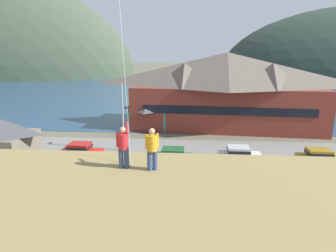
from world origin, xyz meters
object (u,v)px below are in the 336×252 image
(parked_car_front_row_end, at_px, (81,151))
(person_kite_flyer, at_px, (123,146))
(parking_light_pole, at_px, (123,112))
(person_companion, at_px, (152,148))
(harbor_lodge, at_px, (226,88))
(parked_car_back_row_right, at_px, (135,179))
(parked_car_mid_row_near, at_px, (172,157))
(parked_car_front_row_red, at_px, (51,176))
(wharf_dock, at_px, (162,108))
(storage_shed_waterside, at_px, (150,112))
(parked_car_mid_row_far, at_px, (319,158))
(parked_car_mid_row_center, at_px, (239,155))
(moored_boat_wharfside, at_px, (145,105))

(parked_car_front_row_end, distance_m, person_kite_flyer, 18.98)
(parking_light_pole, relative_size, person_companion, 4.44)
(harbor_lodge, relative_size, person_companion, 16.79)
(parked_car_back_row_right, relative_size, parked_car_mid_row_near, 0.99)
(parked_car_front_row_red, bearing_deg, wharf_dock, 79.80)
(parked_car_back_row_right, bearing_deg, person_companion, -74.88)
(storage_shed_waterside, height_order, person_companion, person_companion)
(parked_car_mid_row_far, bearing_deg, storage_shed_waterside, 142.75)
(person_companion, bearing_deg, person_kite_flyer, 173.27)
(person_companion, bearing_deg, parking_light_pole, 106.36)
(parked_car_mid_row_near, distance_m, person_companion, 16.38)
(harbor_lodge, bearing_deg, parked_car_back_row_right, -114.26)
(storage_shed_waterside, distance_m, person_companion, 30.47)
(harbor_lodge, distance_m, person_companion, 32.39)
(parked_car_front_row_end, bearing_deg, wharf_dock, 78.33)
(parked_car_mid_row_center, height_order, person_companion, person_companion)
(parked_car_front_row_red, distance_m, parked_car_mid_row_near, 10.95)
(harbor_lodge, bearing_deg, person_companion, -102.61)
(person_companion, bearing_deg, moored_boat_wharfside, 99.09)
(person_companion, bearing_deg, parked_car_mid_row_near, 90.12)
(parked_car_back_row_right, xyz_separation_m, parked_car_mid_row_center, (9.27, 6.19, 0.00))
(wharf_dock, distance_m, parking_light_pole, 25.10)
(wharf_dock, bearing_deg, parked_car_back_row_right, -88.36)
(parked_car_mid_row_far, xyz_separation_m, parked_car_mid_row_center, (-7.62, 0.22, 0.00))
(harbor_lodge, bearing_deg, parked_car_mid_row_near, -113.39)
(person_kite_flyer, bearing_deg, wharf_dock, 93.23)
(harbor_lodge, relative_size, person_kite_flyer, 15.73)
(wharf_dock, bearing_deg, parked_car_mid_row_near, -82.83)
(parked_car_mid_row_center, relative_size, parking_light_pole, 0.55)
(parked_car_mid_row_far, xyz_separation_m, parked_car_front_row_red, (-23.96, -5.76, 0.00))
(parked_car_mid_row_center, distance_m, person_kite_flyer, 18.83)
(parked_car_front_row_red, relative_size, parking_light_pole, 0.55)
(wharf_dock, bearing_deg, parked_car_mid_row_center, -69.82)
(parked_car_back_row_right, distance_m, person_companion, 12.00)
(parked_car_mid_row_center, distance_m, parked_car_mid_row_near, 6.69)
(wharf_dock, xyz_separation_m, parked_car_mid_row_far, (17.87, -28.12, 0.71))
(parking_light_pole, bearing_deg, moored_boat_wharfside, 93.41)
(parked_car_back_row_right, height_order, parking_light_pole, parking_light_pole)
(parked_car_back_row_right, height_order, parked_car_mid_row_near, same)
(parked_car_front_row_end, xyz_separation_m, parked_car_back_row_right, (6.75, -6.14, 0.00))
(parked_car_mid_row_center, height_order, parked_car_mid_row_near, same)
(harbor_lodge, relative_size, parked_car_front_row_red, 6.86)
(person_kite_flyer, bearing_deg, parked_car_mid_row_near, 85.59)
(parked_car_front_row_red, bearing_deg, person_kite_flyer, -49.45)
(parked_car_mid_row_near, distance_m, parking_light_pole, 7.83)
(moored_boat_wharfside, xyz_separation_m, parked_car_mid_row_far, (21.42, -29.17, 0.34))
(parked_car_mid_row_near, relative_size, person_kite_flyer, 2.29)
(person_kite_flyer, bearing_deg, parked_car_mid_row_far, 45.70)
(parked_car_mid_row_far, height_order, parking_light_pole, parking_light_pole)
(harbor_lodge, xyz_separation_m, wharf_dock, (-10.73, 12.45, -5.47))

